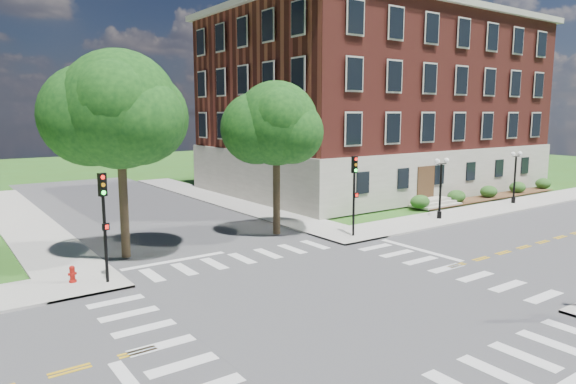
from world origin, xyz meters
TOP-DOWN VIEW (x-y plane):
  - ground at (0.00, 0.00)m, footprint 160.00×160.00m
  - road_ew at (0.00, 0.00)m, footprint 90.00×12.00m
  - road_ns at (0.00, 0.00)m, footprint 12.00×90.00m
  - sidewalk_ne at (15.38, 15.38)m, footprint 34.00×34.00m
  - crosswalk_east at (7.20, 0.00)m, footprint 2.20×10.20m
  - stop_bar_east at (8.80, 3.00)m, footprint 0.40×5.50m
  - main_building at (24.00, 21.99)m, footprint 30.60×22.40m
  - shrub_row at (27.00, 10.80)m, footprint 18.00×2.00m
  - tree_c at (-4.88, 10.59)m, footprint 5.88×5.88m
  - tree_d at (4.29, 10.32)m, footprint 5.01×5.01m
  - traffic_signal_ne at (7.79, 7.25)m, footprint 0.34×0.37m
  - traffic_signal_nw at (-6.84, 7.09)m, footprint 0.38×0.44m
  - twin_lamp_west at (16.24, 7.57)m, footprint 1.36×0.36m
  - twin_lamp_east at (26.31, 8.07)m, footprint 1.36×0.36m
  - fire_hydrant at (-8.09, 7.95)m, footprint 0.35×0.35m

SIDE VIEW (x-z plane):
  - ground at x=0.00m, z-range 0.00..0.00m
  - crosswalk_east at x=7.20m, z-range -0.01..0.01m
  - stop_bar_east at x=8.80m, z-range 0.00..0.00m
  - shrub_row at x=27.00m, z-range -0.65..0.65m
  - road_ew at x=0.00m, z-range 0.00..0.01m
  - road_ns at x=0.00m, z-range 0.00..0.01m
  - sidewalk_ne at x=15.38m, z-range 0.00..0.12m
  - fire_hydrant at x=-8.09m, z-range 0.09..0.84m
  - twin_lamp_west at x=16.24m, z-range 0.41..4.64m
  - twin_lamp_east at x=26.31m, z-range 0.41..4.64m
  - traffic_signal_ne at x=7.79m, z-range 0.79..5.59m
  - traffic_signal_nw at x=-6.84m, z-range 0.79..5.59m
  - tree_d at x=4.29m, z-range 2.19..11.41m
  - tree_c at x=-4.88m, z-range 2.37..12.79m
  - main_building at x=24.00m, z-range 0.09..16.59m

